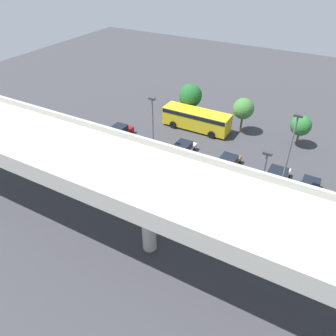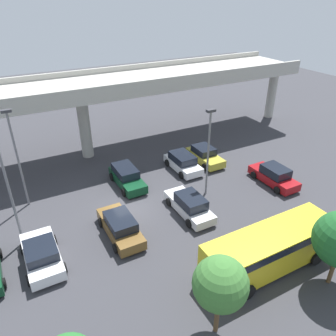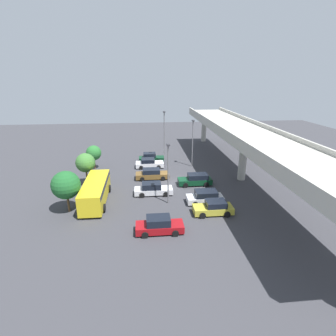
# 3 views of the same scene
# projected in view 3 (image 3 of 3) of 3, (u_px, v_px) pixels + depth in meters

# --- Properties ---
(ground_plane) EXTENTS (105.31, 105.31, 0.00)m
(ground_plane) POSITION_uv_depth(u_px,v_px,m) (169.00, 182.00, 37.83)
(ground_plane) COLOR #38383D
(highway_overpass) EXTENTS (50.27, 7.18, 7.87)m
(highway_overpass) POSITION_uv_depth(u_px,v_px,m) (245.00, 135.00, 36.65)
(highway_overpass) COLOR #ADAAA0
(highway_overpass) RESTS_ON ground_plane
(parked_car_0) EXTENTS (2.00, 4.43, 1.58)m
(parked_car_0) POSITION_uv_depth(u_px,v_px,m) (151.00, 158.00, 46.76)
(parked_car_0) COLOR #0C381E
(parked_car_0) RESTS_ON ground_plane
(parked_car_1) EXTENTS (2.24, 4.61, 1.52)m
(parked_car_1) POSITION_uv_depth(u_px,v_px,m) (149.00, 163.00, 43.71)
(parked_car_1) COLOR silver
(parked_car_1) RESTS_ON ground_plane
(parked_car_2) EXTENTS (2.08, 4.88, 1.54)m
(parked_car_2) POSITION_uv_depth(u_px,v_px,m) (152.00, 174.00, 38.80)
(parked_car_2) COLOR brown
(parked_car_2) RESTS_ON ground_plane
(parked_car_3) EXTENTS (2.05, 4.66, 1.60)m
(parked_car_3) POSITION_uv_depth(u_px,v_px,m) (196.00, 180.00, 36.62)
(parked_car_3) COLOR #0C381E
(parked_car_3) RESTS_ON ground_plane
(parked_car_4) EXTENTS (2.03, 4.88, 1.59)m
(parked_car_4) POSITION_uv_depth(u_px,v_px,m) (153.00, 189.00, 33.61)
(parked_car_4) COLOR silver
(parked_car_4) RESTS_ON ground_plane
(parked_car_5) EXTENTS (2.11, 4.35, 1.57)m
(parked_car_5) POSITION_uv_depth(u_px,v_px,m) (205.00, 197.00, 31.31)
(parked_car_5) COLOR silver
(parked_car_5) RESTS_ON ground_plane
(parked_car_6) EXTENTS (2.10, 4.35, 1.54)m
(parked_car_6) POSITION_uv_depth(u_px,v_px,m) (214.00, 208.00, 28.83)
(parked_car_6) COLOR gold
(parked_car_6) RESTS_ON ground_plane
(parked_car_7) EXTENTS (2.04, 4.64, 1.63)m
(parked_car_7) POSITION_uv_depth(u_px,v_px,m) (159.00, 225.00, 25.37)
(parked_car_7) COLOR maroon
(parked_car_7) RESTS_ON ground_plane
(shuttle_bus) EXTENTS (8.82, 2.82, 2.57)m
(shuttle_bus) POSITION_uv_depth(u_px,v_px,m) (95.00, 190.00, 31.37)
(shuttle_bus) COLOR gold
(shuttle_bus) RESTS_ON ground_plane
(lamp_post_near_aisle) EXTENTS (0.70, 0.35, 7.31)m
(lamp_post_near_aisle) POSITION_uv_depth(u_px,v_px,m) (168.00, 169.00, 30.09)
(lamp_post_near_aisle) COLOR slate
(lamp_post_near_aisle) RESTS_ON ground_plane
(lamp_post_mid_lot) EXTENTS (0.70, 0.35, 9.15)m
(lamp_post_mid_lot) POSITION_uv_depth(u_px,v_px,m) (164.00, 135.00, 43.26)
(lamp_post_mid_lot) COLOR slate
(lamp_post_mid_lot) RESTS_ON ground_plane
(lamp_post_by_overpass) EXTENTS (0.70, 0.35, 7.83)m
(lamp_post_by_overpass) POSITION_uv_depth(u_px,v_px,m) (193.00, 140.00, 42.98)
(lamp_post_by_overpass) COLOR slate
(lamp_post_by_overpass) RESTS_ON ground_plane
(tree_front_left) EXTENTS (2.43, 2.43, 3.92)m
(tree_front_left) POSITION_uv_depth(u_px,v_px,m) (94.00, 153.00, 42.47)
(tree_front_left) COLOR brown
(tree_front_left) RESTS_ON ground_plane
(tree_front_centre) EXTENTS (2.63, 2.63, 4.61)m
(tree_front_centre) POSITION_uv_depth(u_px,v_px,m) (85.00, 163.00, 35.68)
(tree_front_centre) COLOR brown
(tree_front_centre) RESTS_ON ground_plane
(tree_front_right) EXTENTS (3.12, 3.12, 4.79)m
(tree_front_right) POSITION_uv_depth(u_px,v_px,m) (66.00, 185.00, 28.48)
(tree_front_right) COLOR brown
(tree_front_right) RESTS_ON ground_plane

